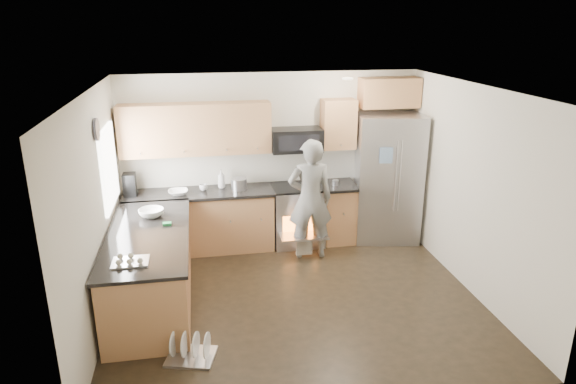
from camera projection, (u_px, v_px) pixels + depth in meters
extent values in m
plane|color=black|center=(296.00, 299.00, 6.44)|extent=(4.50, 4.50, 0.00)
cube|color=beige|center=(271.00, 158.00, 7.88)|extent=(4.50, 0.04, 2.60)
cube|color=beige|center=(344.00, 284.00, 4.16)|extent=(4.50, 0.04, 2.60)
cube|color=beige|center=(96.00, 214.00, 5.64)|extent=(0.04, 4.00, 2.60)
cube|color=beige|center=(473.00, 191.00, 6.40)|extent=(0.04, 4.00, 2.60)
cube|color=white|center=(297.00, 90.00, 5.60)|extent=(4.50, 4.00, 0.04)
cube|color=white|center=(109.00, 167.00, 6.50)|extent=(0.04, 1.00, 1.00)
cylinder|color=#FFE9CC|center=(348.00, 79.00, 6.78)|extent=(0.14, 0.14, 0.02)
cylinder|color=#474754|center=(97.00, 129.00, 5.79)|extent=(0.03, 0.26, 0.26)
cube|color=#B67848|center=(201.00, 222.00, 7.69)|extent=(2.15, 0.60, 0.87)
cube|color=black|center=(199.00, 193.00, 7.53)|extent=(2.19, 0.64, 0.04)
cube|color=#B67848|center=(338.00, 213.00, 8.05)|extent=(0.50, 0.60, 0.87)
cube|color=black|center=(339.00, 185.00, 7.89)|extent=(0.54, 0.64, 0.04)
cube|color=#B67848|center=(196.00, 129.00, 7.37)|extent=(2.16, 0.33, 0.74)
cube|color=#B67848|center=(338.00, 124.00, 7.73)|extent=(0.50, 0.33, 0.74)
cube|color=#B67848|center=(389.00, 93.00, 7.71)|extent=(0.90, 0.33, 0.44)
imported|color=white|center=(178.00, 192.00, 7.40)|extent=(0.28, 0.28, 0.07)
imported|color=white|center=(221.00, 179.00, 7.66)|extent=(0.11, 0.11, 0.28)
imported|color=white|center=(203.00, 187.00, 7.58)|extent=(0.12, 0.12, 0.09)
cylinder|color=#B7B7BC|center=(239.00, 184.00, 7.63)|extent=(0.24, 0.24, 0.16)
cube|color=black|center=(130.00, 185.00, 7.32)|extent=(0.17, 0.21, 0.33)
cylinder|color=#B7B7BC|center=(335.00, 183.00, 7.81)|extent=(0.10, 0.10, 0.08)
cube|color=#B67848|center=(151.00, 270.00, 6.24)|extent=(0.90, 2.30, 0.87)
cube|color=black|center=(148.00, 235.00, 6.09)|extent=(0.96, 2.36, 0.04)
imported|color=white|center=(151.00, 213.00, 6.57)|extent=(0.32, 0.32, 0.10)
cube|color=green|center=(167.00, 224.00, 6.31)|extent=(0.10, 0.07, 0.03)
cube|color=#B7B7BC|center=(130.00, 259.00, 5.33)|extent=(0.37, 0.28, 0.08)
cube|color=#B7B7BC|center=(297.00, 216.00, 7.92)|extent=(0.76, 0.62, 0.90)
cube|color=black|center=(298.00, 187.00, 7.77)|extent=(0.76, 0.60, 0.03)
cube|color=orange|center=(301.00, 226.00, 7.64)|extent=(0.56, 0.02, 0.34)
cube|color=#B7B7BC|center=(304.00, 236.00, 7.51)|extent=(0.70, 0.34, 0.03)
cube|color=white|center=(304.00, 246.00, 7.51)|extent=(0.24, 0.03, 0.28)
cube|color=black|center=(296.00, 140.00, 7.65)|extent=(0.76, 0.40, 0.34)
cube|color=#B7B7BC|center=(387.00, 178.00, 7.96)|extent=(1.09, 0.91, 1.99)
cylinder|color=#B7B7BC|center=(395.00, 176.00, 7.55)|extent=(0.03, 0.03, 1.08)
cylinder|color=#B7B7BC|center=(400.00, 176.00, 7.56)|extent=(0.03, 0.03, 1.08)
cube|color=pink|center=(410.00, 189.00, 7.66)|extent=(0.26, 0.05, 0.32)
cube|color=#80A5CE|center=(386.00, 155.00, 7.42)|extent=(0.19, 0.04, 0.24)
imported|color=gray|center=(310.00, 199.00, 7.35)|extent=(0.67, 0.46, 1.76)
cube|color=#B7B7BC|center=(191.00, 357.00, 5.32)|extent=(0.57, 0.50, 0.03)
cylinder|color=white|center=(174.00, 343.00, 5.28)|extent=(0.09, 0.26, 0.27)
cylinder|color=white|center=(185.00, 344.00, 5.27)|extent=(0.09, 0.26, 0.27)
cylinder|color=white|center=(196.00, 345.00, 5.26)|extent=(0.09, 0.26, 0.27)
cylinder|color=white|center=(207.00, 345.00, 5.25)|extent=(0.09, 0.26, 0.27)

